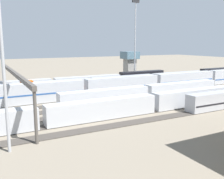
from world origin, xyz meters
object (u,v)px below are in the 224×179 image
object	(u,v)px
train_on_track_0	(84,82)
train_on_track_5	(146,93)
train_on_track_1	(84,84)
signal_gantry	(14,76)
light_mast_0	(135,31)
train_on_track_2	(38,91)
train_on_track_7	(153,102)
train_on_track_3	(123,85)
control_tower	(130,63)

from	to	relation	value
train_on_track_0	train_on_track_5	world-z (taller)	train_on_track_0
train_on_track_1	signal_gantry	xyz separation A→B (m)	(22.32, 15.00, 5.75)
light_mast_0	signal_gantry	world-z (taller)	light_mast_0
train_on_track_2	signal_gantry	xyz separation A→B (m)	(6.89, 10.00, 5.64)
train_on_track_5	light_mast_0	world-z (taller)	light_mast_0
train_on_track_7	train_on_track_2	size ratio (longest dim) A/B	9.56
train_on_track_2	signal_gantry	size ratio (longest dim) A/B	0.22
train_on_track_7	train_on_track_0	bearing A→B (deg)	-86.28
train_on_track_0	light_mast_0	distance (m)	27.74
train_on_track_7	train_on_track_0	xyz separation A→B (m)	(2.28, -35.00, 0.09)
train_on_track_3	train_on_track_5	bearing A→B (deg)	97.96
train_on_track_1	signal_gantry	size ratio (longest dim) A/B	3.09
train_on_track_1	train_on_track_2	distance (m)	16.23
train_on_track_1	train_on_track_0	size ratio (longest dim) A/B	2.09
train_on_track_3	train_on_track_0	xyz separation A→B (m)	(6.23, -15.00, -0.48)
train_on_track_5	light_mast_0	size ratio (longest dim) A/B	1.55
train_on_track_0	train_on_track_3	bearing A→B (deg)	112.55
signal_gantry	control_tower	distance (m)	58.39
signal_gantry	control_tower	size ratio (longest dim) A/B	3.94
train_on_track_7	train_on_track_2	xyz separation A→B (m)	(19.58, -25.00, 0.14)
train_on_track_7	train_on_track_3	distance (m)	20.39
train_on_track_1	control_tower	world-z (taller)	control_tower
train_on_track_0	train_on_track_5	xyz separation A→B (m)	(-7.63, 25.00, -0.09)
light_mast_0	train_on_track_1	bearing A→B (deg)	18.23
train_on_track_5	signal_gantry	world-z (taller)	signal_gantry
train_on_track_2	signal_gantry	bearing A→B (deg)	55.44
train_on_track_3	signal_gantry	size ratio (longest dim) A/B	2.66
light_mast_0	control_tower	size ratio (longest dim) A/B	2.67
light_mast_0	signal_gantry	xyz separation A→B (m)	(45.93, 22.78, -11.32)
train_on_track_2	light_mast_0	world-z (taller)	light_mast_0
train_on_track_1	light_mast_0	distance (m)	30.16
train_on_track_7	signal_gantry	xyz separation A→B (m)	(26.47, -15.00, 5.78)
train_on_track_3	train_on_track_5	xyz separation A→B (m)	(-1.40, 10.00, -0.57)
train_on_track_0	train_on_track_5	size ratio (longest dim) A/B	1.41
signal_gantry	control_tower	world-z (taller)	control_tower
train_on_track_2	train_on_track_5	world-z (taller)	train_on_track_2
signal_gantry	train_on_track_2	bearing A→B (deg)	-124.56
train_on_track_0	train_on_track_2	distance (m)	19.98
train_on_track_5	control_tower	world-z (taller)	control_tower
train_on_track_0	train_on_track_2	size ratio (longest dim) A/B	6.64
signal_gantry	train_on_track_3	bearing A→B (deg)	-170.67
train_on_track_1	train_on_track_2	bearing A→B (deg)	17.95
train_on_track_3	signal_gantry	world-z (taller)	signal_gantry
train_on_track_3	control_tower	xyz separation A→B (m)	(-18.71, -26.54, 4.16)
train_on_track_5	signal_gantry	distance (m)	32.72
train_on_track_5	control_tower	distance (m)	40.71
train_on_track_3	train_on_track_0	size ratio (longest dim) A/B	1.80
train_on_track_0	train_on_track_2	world-z (taller)	train_on_track_2
train_on_track_3	light_mast_0	world-z (taller)	light_mast_0
train_on_track_7	light_mast_0	distance (m)	45.81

